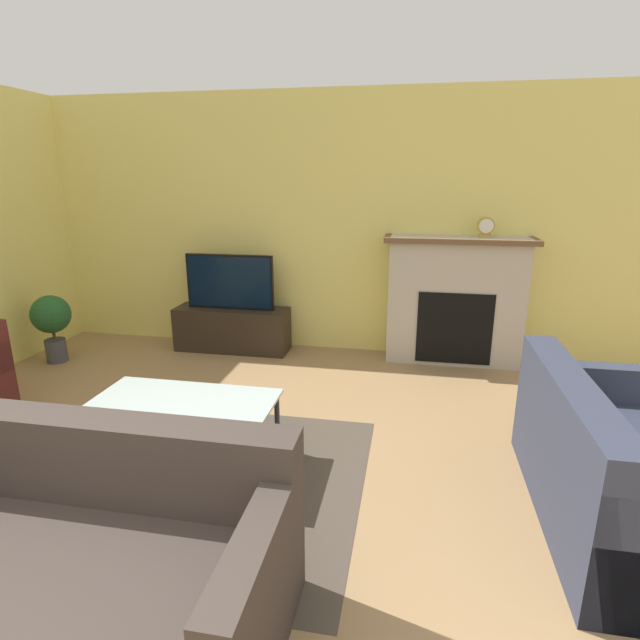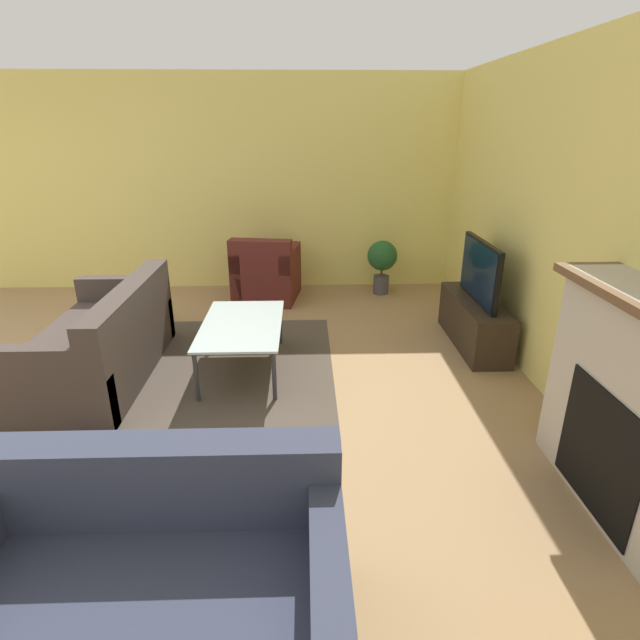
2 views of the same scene
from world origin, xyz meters
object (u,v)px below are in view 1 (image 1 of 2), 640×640
Objects in this scene: tv at (230,282)px; couch_sectional at (70,566)px; couch_loveseat at (623,476)px; coffee_table at (180,409)px; potted_plant at (52,320)px; mantel_clock at (486,227)px.

couch_sectional is at bearing -80.65° from tv.
couch_sectional is 2.78m from couch_loveseat.
potted_plant is (-2.16, 1.57, 0.04)m from coffee_table.
couch_loveseat is 1.32× the size of coffee_table.
potted_plant is at bearing -169.59° from mantel_clock.
mantel_clock is (2.02, 3.57, 1.10)m from couch_sectional.
coffee_table is 2.67m from potted_plant.
couch_loveseat is 2.25× the size of potted_plant.
couch_sectional is 1.16× the size of couch_loveseat.
tv reaches higher than couch_sectional.
mantel_clock is (4.26, 0.78, 0.94)m from potted_plant.
potted_plant is at bearing 128.78° from couch_sectional.
couch_sectional reaches higher than coffee_table.
couch_sectional is at bearing -119.44° from mantel_clock.
tv is 2.33m from coffee_table.
couch_loveseat is 2.72m from mantel_clock.
mantel_clock reaches higher than potted_plant.
coffee_table is at bearing 88.23° from couch_loveseat.
potted_plant is at bearing -157.62° from tv.
couch_sectional and couch_loveseat have the same top height.
couch_sectional is (0.57, -3.48, -0.48)m from tv.
tv is at bearing -177.91° from mantel_clock.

